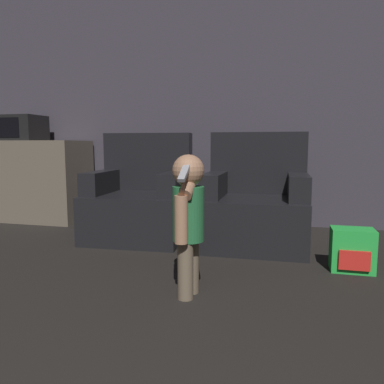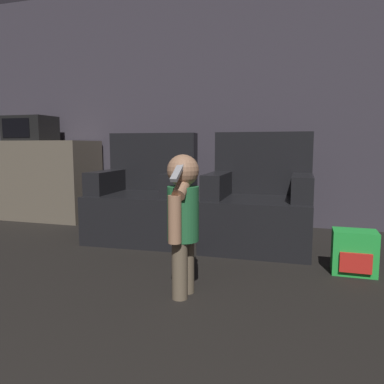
{
  "view_description": "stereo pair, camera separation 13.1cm",
  "coord_description": "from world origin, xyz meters",
  "px_view_note": "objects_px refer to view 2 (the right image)",
  "views": [
    {
      "loc": [
        0.44,
        0.44,
        0.85
      ],
      "look_at": [
        -0.2,
        2.99,
        0.52
      ],
      "focal_mm": 35.0,
      "sensor_mm": 36.0,
      "label": 1
    },
    {
      "loc": [
        0.57,
        0.47,
        0.85
      ],
      "look_at": [
        -0.2,
        2.99,
        0.52
      ],
      "focal_mm": 35.0,
      "sensor_mm": 36.0,
      "label": 2
    }
  ],
  "objects_px": {
    "person_toddler": "(183,214)",
    "toy_backpack": "(354,252)",
    "armchair_right": "(259,207)",
    "microwave": "(30,129)",
    "armchair_left": "(145,201)"
  },
  "relations": [
    {
      "from": "armchair_left",
      "to": "armchair_right",
      "type": "bearing_deg",
      "value": -2.96
    },
    {
      "from": "armchair_right",
      "to": "toy_backpack",
      "type": "relative_size",
      "value": 3.32
    },
    {
      "from": "toy_backpack",
      "to": "person_toddler",
      "type": "bearing_deg",
      "value": -144.77
    },
    {
      "from": "armchair_right",
      "to": "microwave",
      "type": "bearing_deg",
      "value": 168.6
    },
    {
      "from": "person_toddler",
      "to": "toy_backpack",
      "type": "bearing_deg",
      "value": 130.78
    },
    {
      "from": "armchair_left",
      "to": "toy_backpack",
      "type": "height_order",
      "value": "armchair_left"
    },
    {
      "from": "armchair_left",
      "to": "person_toddler",
      "type": "relative_size",
      "value": 1.21
    },
    {
      "from": "person_toddler",
      "to": "toy_backpack",
      "type": "distance_m",
      "value": 1.23
    },
    {
      "from": "armchair_left",
      "to": "armchair_right",
      "type": "distance_m",
      "value": 1.05
    },
    {
      "from": "armchair_left",
      "to": "microwave",
      "type": "relative_size",
      "value": 1.84
    },
    {
      "from": "person_toddler",
      "to": "toy_backpack",
      "type": "xyz_separation_m",
      "value": [
        0.97,
        0.68,
        -0.33
      ]
    },
    {
      "from": "armchair_left",
      "to": "person_toddler",
      "type": "xyz_separation_m",
      "value": [
        0.78,
        -1.22,
        0.14
      ]
    },
    {
      "from": "armchair_right",
      "to": "microwave",
      "type": "xyz_separation_m",
      "value": [
        -2.71,
        0.51,
        0.71
      ]
    },
    {
      "from": "microwave",
      "to": "person_toddler",
      "type": "bearing_deg",
      "value": -35.38
    },
    {
      "from": "person_toddler",
      "to": "toy_backpack",
      "type": "relative_size",
      "value": 2.75
    }
  ]
}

